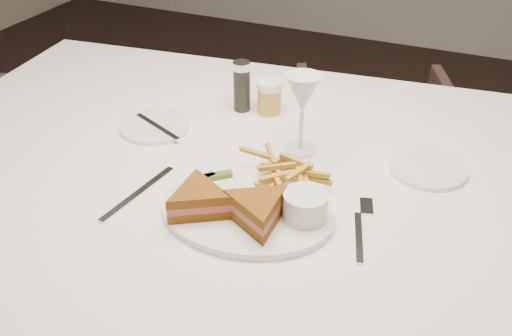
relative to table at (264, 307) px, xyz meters
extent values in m
plane|color=black|center=(-0.35, 0.34, -0.38)|extent=(5.00, 5.00, 0.00)
cube|color=white|center=(0.00, 0.00, 0.00)|extent=(1.75, 1.26, 0.75)
imported|color=#46322B|center=(0.04, 0.96, -0.08)|extent=(0.72, 0.70, 0.58)
ellipsoid|color=white|center=(0.02, -0.13, 0.38)|extent=(0.34, 0.28, 0.01)
cube|color=silver|center=(-0.20, -0.15, 0.38)|extent=(0.04, 0.21, 0.00)
cylinder|color=white|center=(-0.31, 0.08, 0.38)|extent=(0.16, 0.16, 0.01)
cylinder|color=white|center=(0.29, 0.15, 0.38)|extent=(0.16, 0.16, 0.01)
cylinder|color=black|center=(-0.16, 0.25, 0.44)|extent=(0.04, 0.04, 0.12)
cylinder|color=#BD8C2D|center=(-0.10, 0.26, 0.42)|extent=(0.06, 0.06, 0.08)
cube|color=#446724|center=(-0.08, -0.06, 0.40)|extent=(0.05, 0.05, 0.01)
cube|color=#446724|center=(-0.10, -0.09, 0.40)|extent=(0.04, 0.06, 0.01)
cylinder|color=white|center=(0.12, -0.11, 0.42)|extent=(0.08, 0.08, 0.05)
camera|label=1|loc=(0.36, -0.88, 1.02)|focal=40.00mm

